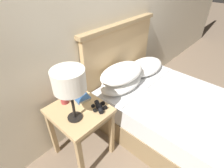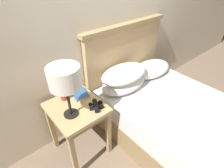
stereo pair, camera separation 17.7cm
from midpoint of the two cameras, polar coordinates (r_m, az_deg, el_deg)
ground_plane at (r=2.14m, az=17.92°, el=-22.69°), size 20.00×20.00×0.00m
wall_back at (r=1.90m, az=-1.85°, el=21.03°), size 8.00×0.06×2.60m
nightstand at (r=1.74m, az=-8.43°, el=-9.75°), size 0.48×0.52×0.64m
bed at (r=2.14m, az=22.75°, el=-10.84°), size 1.26×1.99×1.19m
table_lamp at (r=1.37m, az=-11.70°, el=1.71°), size 0.26×0.26×0.48m
book_on_nightstand at (r=1.79m, az=-7.59°, el=-3.39°), size 0.17×0.21×0.03m
binoculars_pair at (r=1.63m, az=-2.16°, el=-7.18°), size 0.16×0.16×0.05m
coffee_mug at (r=1.76m, az=-12.61°, el=-3.70°), size 0.10×0.08×0.08m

